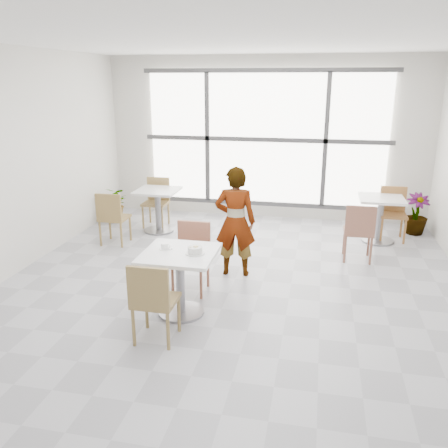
% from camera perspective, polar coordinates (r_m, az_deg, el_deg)
% --- Properties ---
extents(floor, '(7.00, 7.00, 0.00)m').
position_cam_1_polar(floor, '(5.89, 0.60, -8.47)').
color(floor, '#9E9EA5').
rests_on(floor, ground).
extents(ceiling, '(7.00, 7.00, 0.00)m').
position_cam_1_polar(ceiling, '(5.31, 0.71, 22.07)').
color(ceiling, white).
rests_on(ceiling, ground).
extents(wall_back, '(6.00, 0.00, 6.00)m').
position_cam_1_polar(wall_back, '(8.82, 5.15, 10.38)').
color(wall_back, silver).
rests_on(wall_back, ground).
extents(wall_front, '(6.00, 0.00, 6.00)m').
position_cam_1_polar(wall_front, '(2.25, -17.30, -11.77)').
color(wall_front, silver).
rests_on(wall_front, ground).
extents(wall_left, '(0.00, 7.00, 7.00)m').
position_cam_1_polar(wall_left, '(6.66, -25.75, 6.45)').
color(wall_left, silver).
rests_on(wall_left, ground).
extents(window, '(4.60, 0.07, 2.52)m').
position_cam_1_polar(window, '(8.76, 5.09, 10.33)').
color(window, white).
rests_on(window, ground).
extents(main_table, '(0.80, 0.80, 0.75)m').
position_cam_1_polar(main_table, '(5.21, -5.44, -5.79)').
color(main_table, white).
rests_on(main_table, ground).
extents(chair_near, '(0.42, 0.42, 0.87)m').
position_cam_1_polar(chair_near, '(4.69, -8.77, -8.98)').
color(chair_near, olive).
rests_on(chair_near, ground).
extents(chair_far, '(0.42, 0.42, 0.87)m').
position_cam_1_polar(chair_far, '(5.82, -3.96, -3.44)').
color(chair_far, '#A26048').
rests_on(chair_far, ground).
extents(oatmeal_bowl, '(0.21, 0.21, 0.10)m').
position_cam_1_polar(oatmeal_bowl, '(5.05, -3.59, -3.22)').
color(oatmeal_bowl, silver).
rests_on(oatmeal_bowl, main_table).
extents(coffee_cup, '(0.16, 0.13, 0.07)m').
position_cam_1_polar(coffee_cup, '(5.22, -7.29, -2.77)').
color(coffee_cup, white).
rests_on(coffee_cup, main_table).
extents(person, '(0.58, 0.41, 1.50)m').
position_cam_1_polar(person, '(6.18, 1.40, 0.27)').
color(person, black).
rests_on(person, ground).
extents(bg_table_left, '(0.70, 0.70, 0.75)m').
position_cam_1_polar(bg_table_left, '(8.13, -8.15, 2.40)').
color(bg_table_left, silver).
rests_on(bg_table_left, ground).
extents(bg_table_right, '(0.70, 0.70, 0.75)m').
position_cam_1_polar(bg_table_right, '(7.94, 18.69, 1.27)').
color(bg_table_right, white).
rests_on(bg_table_right, ground).
extents(bg_chair_left_near, '(0.42, 0.42, 0.87)m').
position_cam_1_polar(bg_chair_left_near, '(7.58, -13.62, 1.07)').
color(bg_chair_left_near, olive).
rests_on(bg_chair_left_near, ground).
extents(bg_chair_left_far, '(0.42, 0.42, 0.87)m').
position_cam_1_polar(bg_chair_left_far, '(8.50, -8.27, 3.14)').
color(bg_chair_left_far, '#A1824B').
rests_on(bg_chair_left_far, ground).
extents(bg_chair_right_near, '(0.42, 0.42, 0.87)m').
position_cam_1_polar(bg_chair_right_near, '(6.97, 16.30, -0.58)').
color(bg_chair_right_near, brown).
rests_on(bg_chair_right_near, ground).
extents(bg_chair_right_far, '(0.42, 0.42, 0.87)m').
position_cam_1_polar(bg_chair_right_far, '(8.18, 20.07, 1.69)').
color(bg_chair_right_far, '#956132').
rests_on(bg_chair_right_far, ground).
extents(plant_left, '(0.65, 0.58, 0.67)m').
position_cam_1_polar(plant_left, '(8.91, -13.33, 2.42)').
color(plant_left, '#3F7738').
rests_on(plant_left, ground).
extents(plant_right, '(0.45, 0.45, 0.71)m').
position_cam_1_polar(plant_right, '(8.62, 22.60, 1.15)').
color(plant_right, '#517933').
rests_on(plant_right, ground).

